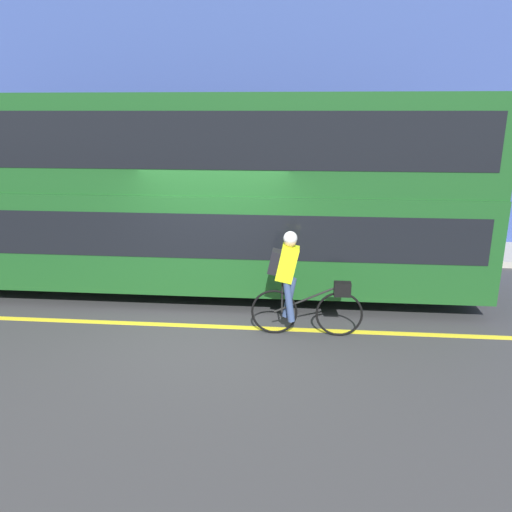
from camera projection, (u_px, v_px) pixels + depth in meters
name	position (u px, v px, depth m)	size (l,w,h in m)	color
ground_plane	(209.00, 328.00, 8.20)	(80.00, 80.00, 0.00)	#38383A
road_center_line	(209.00, 326.00, 8.27)	(50.00, 0.14, 0.01)	yellow
sidewalk_curb	(243.00, 248.00, 12.74)	(60.00, 1.87, 0.15)	#A8A399
building_facade	(247.00, 94.00, 12.72)	(60.00, 0.30, 7.69)	#33478C
bus	(176.00, 185.00, 9.51)	(11.37, 2.54, 3.72)	black
cyclist_on_bike	(296.00, 281.00, 7.74)	(1.76, 0.32, 1.69)	black
trash_bin	(231.00, 226.00, 12.51)	(0.49, 0.49, 1.02)	#515156
street_sign_post	(400.00, 190.00, 11.88)	(0.36, 0.09, 2.64)	#59595B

